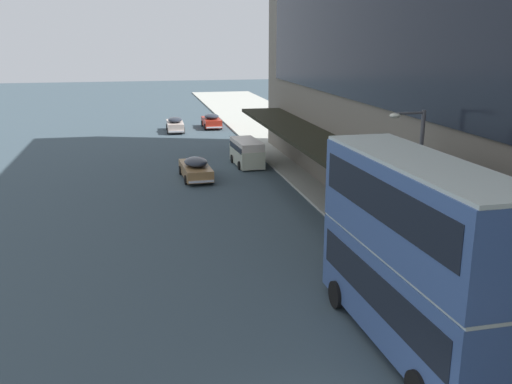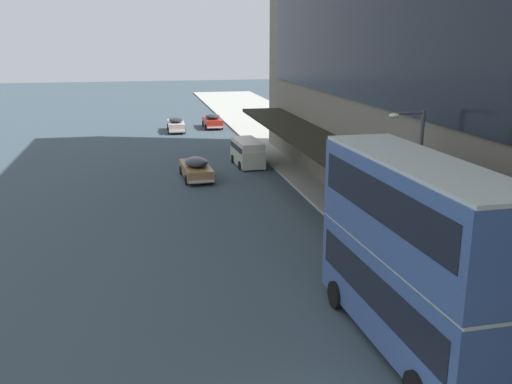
# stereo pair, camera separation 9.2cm
# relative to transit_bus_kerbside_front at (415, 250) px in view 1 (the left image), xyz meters

# --- Properties ---
(transit_bus_kerbside_front) EXTENTS (2.90, 9.19, 6.09)m
(transit_bus_kerbside_front) POSITION_rel_transit_bus_kerbside_front_xyz_m (0.00, 0.00, 0.00)
(transit_bus_kerbside_front) COLOR #405D97
(transit_bus_kerbside_front) RESTS_ON ground
(sedan_oncoming_rear) EXTENTS (1.84, 4.65, 1.52)m
(sedan_oncoming_rear) POSITION_rel_transit_bus_kerbside_front_xyz_m (-4.14, 44.30, -2.52)
(sedan_oncoming_rear) COLOR beige
(sedan_oncoming_rear) RESTS_ON ground
(sedan_lead_near) EXTENTS (2.07, 4.94, 1.53)m
(sedan_lead_near) POSITION_rel_transit_bus_kerbside_front_xyz_m (-4.23, 23.54, -2.53)
(sedan_lead_near) COLOR olive
(sedan_lead_near) RESTS_ON ground
(sedan_trailing_near) EXTENTS (1.90, 4.30, 1.54)m
(sedan_trailing_near) POSITION_rel_transit_bus_kerbside_front_xyz_m (-0.11, 46.00, -2.51)
(sedan_trailing_near) COLOR #A52618
(sedan_trailing_near) RESTS_ON ground
(vw_van) EXTENTS (2.06, 4.63, 1.96)m
(vw_van) POSITION_rel_transit_bus_kerbside_front_xyz_m (0.04, 27.09, -2.19)
(vw_van) COLOR beige
(vw_van) RESTS_ON ground
(street_lamp) EXTENTS (1.50, 0.28, 6.66)m
(street_lamp) POSITION_rel_transit_bus_kerbside_front_xyz_m (2.64, 5.30, 0.76)
(street_lamp) COLOR #4C4C51
(street_lamp) RESTS_ON sidewalk_kerb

